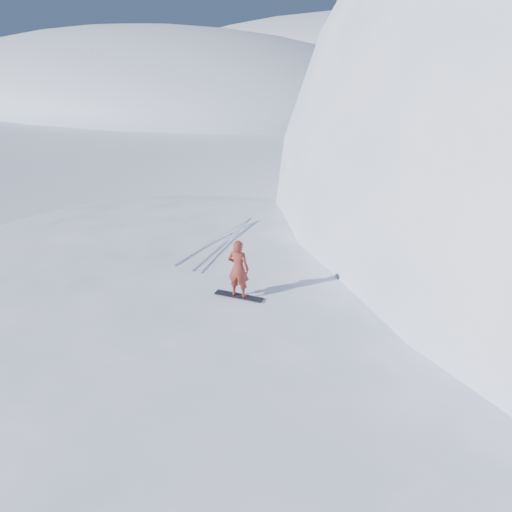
{
  "coord_description": "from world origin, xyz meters",
  "views": [
    {
      "loc": [
        9.69,
        -9.32,
        9.98
      ],
      "look_at": [
        1.66,
        2.2,
        3.5
      ],
      "focal_mm": 32.0,
      "sensor_mm": 36.0,
      "label": 1
    }
  ],
  "objects": [
    {
      "name": "snowboarder",
      "position": [
        1.66,
        1.2,
        3.43
      ],
      "size": [
        0.82,
        0.64,
        2.0
      ],
      "primitive_type": "imported",
      "rotation": [
        0.0,
        0.0,
        3.39
      ],
      "color": "maroon",
      "rests_on": "snowboard"
    },
    {
      "name": "vapor_plume",
      "position": [
        -59.38,
        47.33,
        0.0
      ],
      "size": [
        11.42,
        9.13,
        7.99
      ],
      "primitive_type": "ellipsoid",
      "color": "white",
      "rests_on": "ground"
    },
    {
      "name": "far_ridge_c",
      "position": [
        -40.0,
        110.0,
        0.0
      ],
      "size": [
        140.0,
        90.0,
        36.0
      ],
      "primitive_type": "ellipsoid",
      "color": "white",
      "rests_on": "ground"
    },
    {
      "name": "snowboard",
      "position": [
        1.66,
        1.2,
        2.41
      ],
      "size": [
        1.7,
        0.72,
        0.03
      ],
      "primitive_type": "cube",
      "rotation": [
        0.0,
        0.0,
        0.25
      ],
      "color": "black",
      "rests_on": "near_ridge"
    },
    {
      "name": "far_ridge_a",
      "position": [
        -70.0,
        60.0,
        0.0
      ],
      "size": [
        120.0,
        70.0,
        28.0
      ],
      "primitive_type": "ellipsoid",
      "color": "white",
      "rests_on": "ground"
    },
    {
      "name": "near_ridge",
      "position": [
        1.0,
        3.0,
        0.0
      ],
      "size": [
        36.0,
        28.0,
        4.8
      ],
      "primitive_type": "ellipsoid",
      "color": "white",
      "rests_on": "ground"
    },
    {
      "name": "wind_bumps",
      "position": [
        -0.56,
        2.12,
        0.0
      ],
      "size": [
        16.0,
        14.4,
        1.0
      ],
      "color": "white",
      "rests_on": "ground"
    },
    {
      "name": "board_tracks",
      "position": [
        -1.73,
        4.62,
        2.42
      ],
      "size": [
        1.94,
        5.97,
        0.04
      ],
      "color": "silver",
      "rests_on": "ground"
    },
    {
      "name": "ground",
      "position": [
        0.0,
        0.0,
        0.0
      ],
      "size": [
        400.0,
        400.0,
        0.0
      ],
      "primitive_type": "plane",
      "color": "white",
      "rests_on": "ground"
    }
  ]
}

